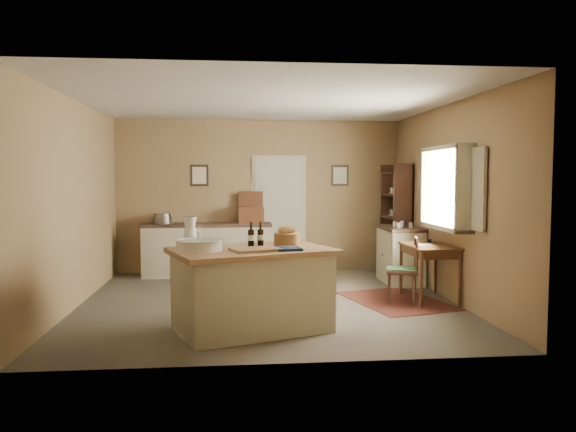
% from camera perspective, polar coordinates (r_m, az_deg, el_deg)
% --- Properties ---
extents(ground, '(5.00, 5.00, 0.00)m').
position_cam_1_polar(ground, '(7.68, -2.01, -8.76)').
color(ground, '#635A4C').
rests_on(ground, ground).
extents(wall_back, '(5.00, 0.10, 2.70)m').
position_cam_1_polar(wall_back, '(9.99, -2.94, 2.01)').
color(wall_back, olive).
rests_on(wall_back, ground).
extents(wall_front, '(5.00, 0.10, 2.70)m').
position_cam_1_polar(wall_front, '(5.01, -0.24, 0.04)').
color(wall_front, olive).
rests_on(wall_front, ground).
extents(wall_left, '(0.10, 5.00, 2.70)m').
position_cam_1_polar(wall_left, '(7.75, -20.82, 1.18)').
color(wall_left, olive).
rests_on(wall_left, ground).
extents(wall_right, '(0.10, 5.00, 2.70)m').
position_cam_1_polar(wall_right, '(8.05, 16.03, 1.38)').
color(wall_right, olive).
rests_on(wall_right, ground).
extents(ceiling, '(5.00, 5.00, 0.00)m').
position_cam_1_polar(ceiling, '(7.55, -2.06, 11.64)').
color(ceiling, silver).
rests_on(ceiling, wall_back).
extents(door, '(0.97, 0.06, 2.11)m').
position_cam_1_polar(door, '(10.00, -0.92, 0.32)').
color(door, '#B7B89A').
rests_on(door, ground).
extents(framed_prints, '(2.82, 0.02, 0.38)m').
position_cam_1_polar(framed_prints, '(9.97, -1.79, 4.14)').
color(framed_prints, black).
rests_on(framed_prints, ground).
extents(window, '(0.25, 1.99, 1.12)m').
position_cam_1_polar(window, '(7.83, 16.07, 2.78)').
color(window, '#B8B092').
rests_on(window, ground).
extents(work_island, '(1.97, 1.61, 1.20)m').
position_cam_1_polar(work_island, '(6.25, -3.80, -7.21)').
color(work_island, '#B8B092').
rests_on(work_island, ground).
extents(sideboard, '(2.19, 0.62, 1.18)m').
position_cam_1_polar(sideboard, '(9.76, -8.14, -3.19)').
color(sideboard, '#B8B092').
rests_on(sideboard, ground).
extents(rug, '(1.47, 1.83, 0.01)m').
position_cam_1_polar(rug, '(7.89, 10.95, -8.45)').
color(rug, '#4B1915').
rests_on(rug, ground).
extents(writing_desk, '(0.59, 0.97, 0.82)m').
position_cam_1_polar(writing_desk, '(7.92, 14.15, -3.55)').
color(writing_desk, '#3D2011').
rests_on(writing_desk, ground).
extents(desk_chair, '(0.50, 0.50, 0.87)m').
position_cam_1_polar(desk_chair, '(7.73, 11.49, -5.47)').
color(desk_chair, '#321D15').
rests_on(desk_chair, ground).
extents(right_cabinet, '(0.56, 1.01, 0.99)m').
position_cam_1_polar(right_cabinet, '(9.19, 11.33, -3.82)').
color(right_cabinet, '#B8B092').
rests_on(right_cabinet, ground).
extents(shelving_unit, '(0.32, 0.86, 1.91)m').
position_cam_1_polar(shelving_unit, '(9.79, 11.11, -0.43)').
color(shelving_unit, '#321D15').
rests_on(shelving_unit, ground).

